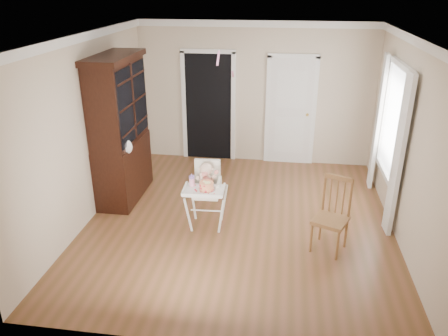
# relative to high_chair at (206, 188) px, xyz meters

# --- Properties ---
(floor) EXTENTS (5.00, 5.00, 0.00)m
(floor) POSITION_rel_high_chair_xyz_m (0.46, 0.21, -0.62)
(floor) COLOR brown
(floor) RESTS_ON ground
(ceiling) EXTENTS (5.00, 5.00, 0.00)m
(ceiling) POSITION_rel_high_chair_xyz_m (0.46, 0.21, 2.08)
(ceiling) COLOR white
(ceiling) RESTS_ON wall_back
(wall_back) EXTENTS (4.50, 0.00, 4.50)m
(wall_back) POSITION_rel_high_chair_xyz_m (0.46, 2.71, 0.73)
(wall_back) COLOR beige
(wall_back) RESTS_ON floor
(wall_left) EXTENTS (0.00, 5.00, 5.00)m
(wall_left) POSITION_rel_high_chair_xyz_m (-1.79, 0.21, 0.73)
(wall_left) COLOR beige
(wall_left) RESTS_ON floor
(wall_right) EXTENTS (0.00, 5.00, 5.00)m
(wall_right) POSITION_rel_high_chair_xyz_m (2.71, 0.21, 0.73)
(wall_right) COLOR beige
(wall_right) RESTS_ON floor
(crown_molding) EXTENTS (4.50, 5.00, 0.12)m
(crown_molding) POSITION_rel_high_chair_xyz_m (0.46, 0.21, 2.02)
(crown_molding) COLOR white
(crown_molding) RESTS_ON ceiling
(doorway) EXTENTS (1.06, 0.05, 2.22)m
(doorway) POSITION_rel_high_chair_xyz_m (-0.44, 2.69, 0.48)
(doorway) COLOR black
(doorway) RESTS_ON wall_back
(closet_door) EXTENTS (0.96, 0.09, 2.13)m
(closet_door) POSITION_rel_high_chair_xyz_m (1.16, 2.69, 0.40)
(closet_door) COLOR white
(closet_door) RESTS_ON wall_back
(window_right) EXTENTS (0.13, 1.84, 2.30)m
(window_right) POSITION_rel_high_chair_xyz_m (2.64, 1.01, 0.66)
(window_right) COLOR white
(window_right) RESTS_ON wall_right
(high_chair) EXTENTS (0.61, 0.74, 1.01)m
(high_chair) POSITION_rel_high_chair_xyz_m (0.00, 0.00, 0.00)
(high_chair) COLOR white
(high_chair) RESTS_ON floor
(baby) EXTENTS (0.30, 0.22, 0.44)m
(baby) POSITION_rel_high_chair_xyz_m (0.00, 0.03, 0.14)
(baby) COLOR beige
(baby) RESTS_ON high_chair
(cake) EXTENTS (0.25, 0.25, 0.12)m
(cake) POSITION_rel_high_chair_xyz_m (0.05, -0.22, 0.14)
(cake) COLOR silver
(cake) RESTS_ON high_chair
(sippy_cup) EXTENTS (0.08, 0.08, 0.20)m
(sippy_cup) POSITION_rel_high_chair_xyz_m (-0.18, -0.14, 0.16)
(sippy_cup) COLOR pink
(sippy_cup) RESTS_ON high_chair
(china_cabinet) EXTENTS (0.62, 1.39, 2.34)m
(china_cabinet) POSITION_rel_high_chair_xyz_m (-1.53, 0.77, 0.55)
(china_cabinet) COLOR black
(china_cabinet) RESTS_ON floor
(dining_chair) EXTENTS (0.55, 0.55, 1.02)m
(dining_chair) POSITION_rel_high_chair_xyz_m (1.74, -0.35, -0.15)
(dining_chair) COLOR brown
(dining_chair) RESTS_ON floor
(streamer) EXTENTS (0.08, 0.49, 0.15)m
(streamer) POSITION_rel_high_chair_xyz_m (0.00, 1.14, 1.64)
(streamer) COLOR pink
(streamer) RESTS_ON ceiling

